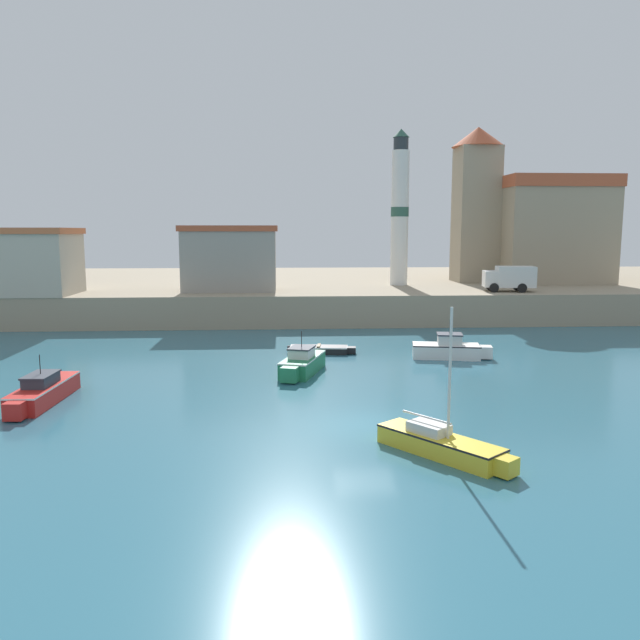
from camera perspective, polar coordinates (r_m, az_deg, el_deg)
ground_plane at (r=26.10m, az=4.16°, el=-9.53°), size 200.00×200.00×0.00m
quay_seawall at (r=70.47m, az=-0.68°, el=2.78°), size 120.00×40.00×2.67m
motorboat_red_0 at (r=31.80m, az=-24.03°, el=-5.97°), size 1.66×6.00×2.30m
motorboat_white_1 at (r=39.95m, az=11.70°, el=-2.60°), size 5.05×2.42×2.46m
sailboat_yellow_2 at (r=22.93m, az=11.01°, el=-11.01°), size 4.15×4.85×5.34m
dinghy_black_3 at (r=40.71m, az=0.05°, el=-2.69°), size 4.49×1.71×0.55m
motorboat_green_4 at (r=34.95m, az=-1.67°, el=-3.96°), size 2.83×5.19×2.42m
church at (r=71.20m, az=18.47°, el=8.16°), size 15.50×15.77×15.71m
lighthouse at (r=61.60m, az=7.31°, el=9.94°), size 1.72×1.72×14.86m
harbor_shed_near_wharf at (r=55.39m, az=-8.27°, el=5.61°), size 8.43×4.34×5.71m
harbor_shed_mid_row at (r=57.04m, az=-24.74°, el=4.92°), size 6.81×6.51×5.51m
truck_on_quay at (r=56.88m, az=16.93°, el=3.73°), size 4.57×2.74×2.20m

